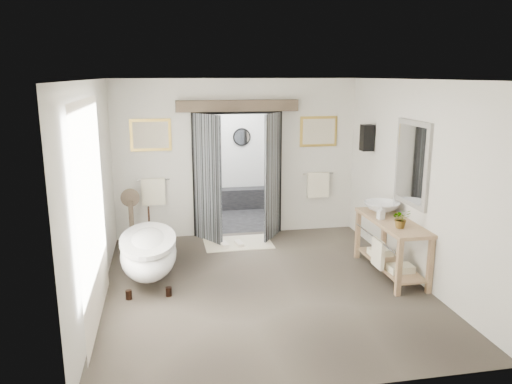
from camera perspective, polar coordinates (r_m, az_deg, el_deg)
ground_plane at (r=7.30m, az=0.88°, el=-10.67°), size 5.00×5.00×0.00m
room_shell at (r=6.63m, az=0.86°, el=3.68°), size 4.52×5.02×2.91m
shower_room at (r=10.82m, az=-3.30°, el=2.29°), size 2.22×2.01×2.51m
back_wall_dressing at (r=9.07m, az=-2.00°, el=4.38°), size 3.82×0.75×2.52m
clawfoot_tub at (r=7.53m, az=-12.17°, el=-6.68°), size 0.81×1.81×0.88m
vanity at (r=7.79m, az=15.07°, el=-5.61°), size 0.57×1.60×0.85m
pedestal_mirror at (r=8.85m, az=-14.02°, el=-3.53°), size 0.32×0.21×1.09m
rug at (r=9.03m, az=-2.07°, el=-5.84°), size 1.21×0.81×0.01m
slippers at (r=8.89m, az=-2.79°, el=-5.93°), size 0.41×0.30×0.05m
basin at (r=7.98m, az=14.16°, el=-1.78°), size 0.68×0.68×0.19m
plant at (r=7.32m, az=16.26°, el=-2.93°), size 0.28×0.25×0.28m
soap_bottle_a at (r=7.69m, az=14.09°, el=-2.28°), size 0.11×0.11×0.21m
soap_bottle_b at (r=8.20m, az=13.17°, el=-1.36°), size 0.16×0.16×0.18m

